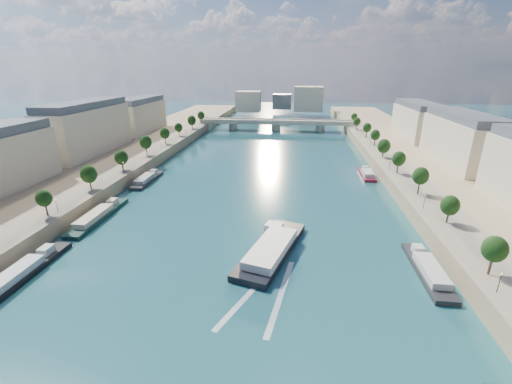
# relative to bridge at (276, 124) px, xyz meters

# --- Properties ---
(ground) EXTENTS (700.00, 700.00, 0.00)m
(ground) POSITION_rel_bridge_xyz_m (0.00, -139.36, -5.08)
(ground) COLOR #0D2D3B
(ground) RESTS_ON ground
(quay_left) EXTENTS (44.00, 520.00, 5.00)m
(quay_left) POSITION_rel_bridge_xyz_m (-72.00, -139.36, -2.58)
(quay_left) COLOR #9E8460
(quay_left) RESTS_ON ground
(quay_right) EXTENTS (44.00, 520.00, 5.00)m
(quay_right) POSITION_rel_bridge_xyz_m (72.00, -139.36, -2.58)
(quay_right) COLOR #9E8460
(quay_right) RESTS_ON ground
(pave_left) EXTENTS (14.00, 520.00, 0.10)m
(pave_left) POSITION_rel_bridge_xyz_m (-57.00, -139.36, -0.03)
(pave_left) COLOR gray
(pave_left) RESTS_ON quay_left
(pave_right) EXTENTS (14.00, 520.00, 0.10)m
(pave_right) POSITION_rel_bridge_xyz_m (57.00, -139.36, -0.03)
(pave_right) COLOR gray
(pave_right) RESTS_ON quay_right
(trees_left) EXTENTS (4.80, 268.80, 8.26)m
(trees_left) POSITION_rel_bridge_xyz_m (-55.00, -137.36, 5.39)
(trees_left) COLOR #382B1E
(trees_left) RESTS_ON ground
(trees_right) EXTENTS (4.80, 268.80, 8.26)m
(trees_right) POSITION_rel_bridge_xyz_m (55.00, -129.36, 5.39)
(trees_right) COLOR #382B1E
(trees_right) RESTS_ON ground
(lamps_left) EXTENTS (0.36, 200.36, 4.28)m
(lamps_left) POSITION_rel_bridge_xyz_m (-52.50, -149.36, 2.70)
(lamps_left) COLOR black
(lamps_left) RESTS_ON ground
(lamps_right) EXTENTS (0.36, 200.36, 4.28)m
(lamps_right) POSITION_rel_bridge_xyz_m (52.50, -134.36, 2.70)
(lamps_right) COLOR black
(lamps_right) RESTS_ON ground
(buildings_left) EXTENTS (16.00, 226.00, 23.20)m
(buildings_left) POSITION_rel_bridge_xyz_m (-85.00, -127.36, 11.37)
(buildings_left) COLOR beige
(buildings_left) RESTS_ON ground
(buildings_right) EXTENTS (16.00, 226.00, 23.20)m
(buildings_right) POSITION_rel_bridge_xyz_m (85.00, -127.36, 11.37)
(buildings_right) COLOR beige
(buildings_right) RESTS_ON ground
(skyline) EXTENTS (79.00, 42.00, 22.00)m
(skyline) POSITION_rel_bridge_xyz_m (3.19, 80.17, 9.57)
(skyline) COLOR beige
(skyline) RESTS_ON ground
(bridge) EXTENTS (112.00, 12.00, 8.15)m
(bridge) POSITION_rel_bridge_xyz_m (0.00, 0.00, 0.00)
(bridge) COLOR #C1B79E
(bridge) RESTS_ON ground
(tour_barge) EXTENTS (17.30, 32.84, 4.28)m
(tour_barge) POSITION_rel_bridge_xyz_m (9.36, -176.32, -3.82)
(tour_barge) COLOR black
(tour_barge) RESTS_ON ground
(wake) EXTENTS (14.59, 25.88, 0.04)m
(wake) POSITION_rel_bridge_xyz_m (9.36, -192.82, -5.06)
(wake) COLOR silver
(wake) RESTS_ON ground
(moored_barges_left) EXTENTS (5.00, 159.06, 3.60)m
(moored_barges_left) POSITION_rel_bridge_xyz_m (-45.50, -184.24, -4.24)
(moored_barges_left) COLOR #191A37
(moored_barges_left) RESTS_ON ground
(moored_barges_right) EXTENTS (5.00, 164.77, 3.60)m
(moored_barges_right) POSITION_rel_bridge_xyz_m (45.50, -194.53, -4.24)
(moored_barges_right) COLOR black
(moored_barges_right) RESTS_ON ground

